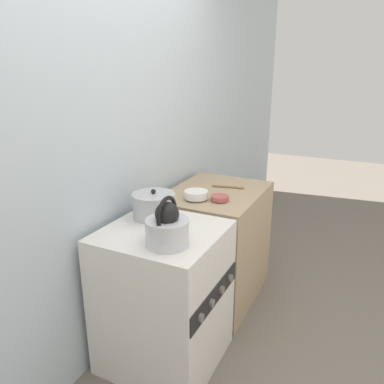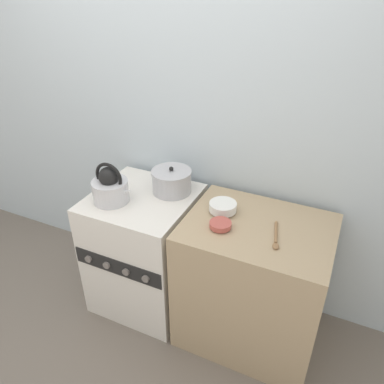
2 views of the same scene
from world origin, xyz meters
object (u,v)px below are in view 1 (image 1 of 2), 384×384
at_px(kettle, 167,227).
at_px(small_ceramic_bowl, 220,198).
at_px(cooking_pot, 154,205).
at_px(enamel_bowl, 196,195).
at_px(stove, 164,297).

relative_size(kettle, small_ceramic_bowl, 2.22).
bearing_deg(cooking_pot, kettle, -137.89).
bearing_deg(small_ceramic_bowl, enamel_bowl, 106.22).
relative_size(stove, cooking_pot, 3.34).
height_order(cooking_pot, enamel_bowl, cooking_pot).
bearing_deg(enamel_bowl, stove, -174.86).
relative_size(stove, small_ceramic_bowl, 6.99).
bearing_deg(enamel_bowl, kettle, -166.38).
distance_m(stove, enamel_bowl, 0.69).
distance_m(enamel_bowl, small_ceramic_bowl, 0.16).
height_order(kettle, small_ceramic_bowl, kettle).
bearing_deg(stove, cooking_pot, 44.76).
height_order(stove, small_ceramic_bowl, small_ceramic_bowl).
height_order(stove, cooking_pot, cooking_pot).
distance_m(cooking_pot, enamel_bowl, 0.39).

